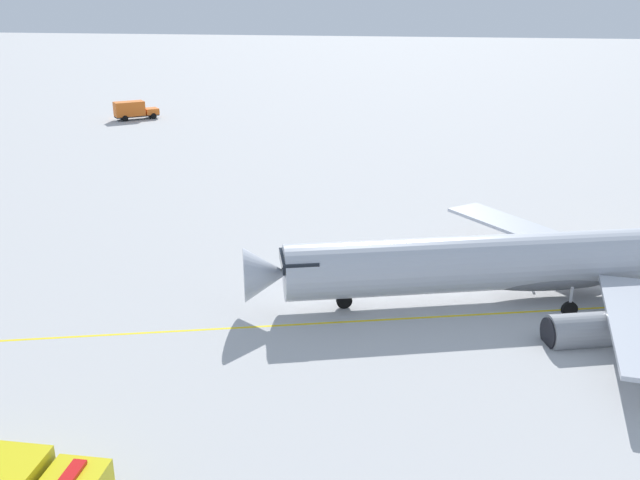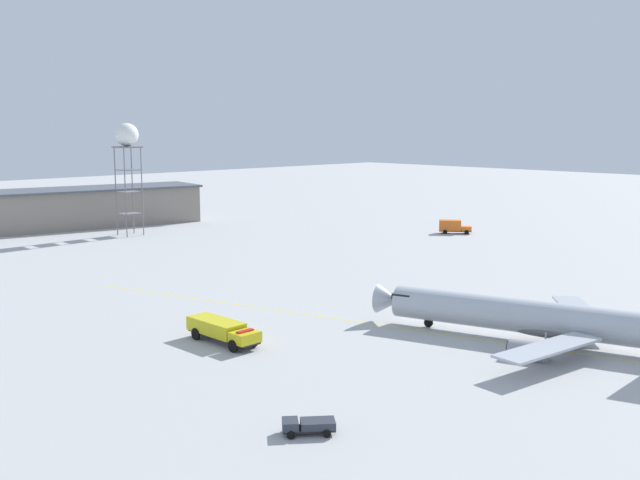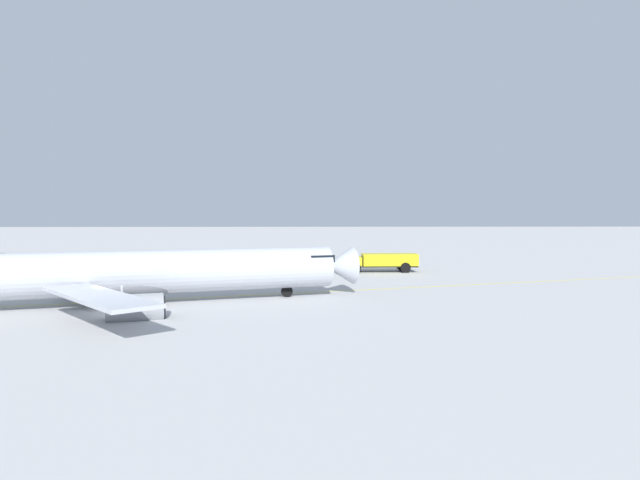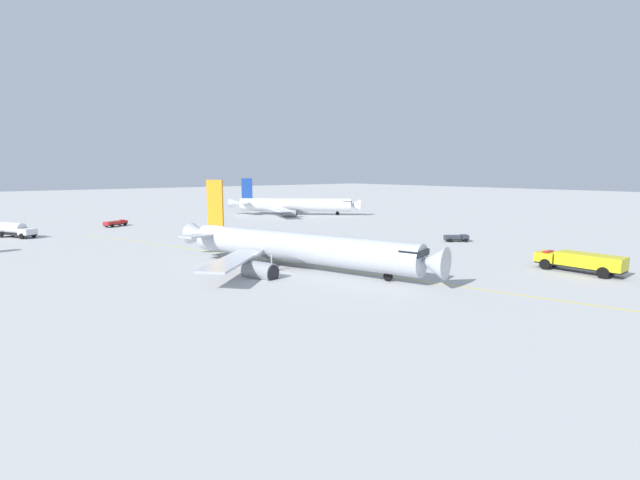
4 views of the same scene
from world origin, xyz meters
name	(u,v)px [view 3 (image 3 of 4)]	position (x,y,z in m)	size (l,w,h in m)	color
ground_plane	(113,313)	(0.00, 0.00, 0.00)	(600.00, 600.00, 0.00)	#B2B2B2
airliner_main	(138,275)	(4.11, -0.72, 2.63)	(30.56, 39.94, 11.92)	#B2B7C1
baggage_truck_truck	(212,261)	(40.75, -0.85, 0.72)	(4.42, 4.01, 1.22)	#232326
fire_tender_truck	(382,261)	(30.39, -26.19, 1.54)	(3.42, 10.26, 2.50)	#232326
taxiway_centreline	(202,298)	(7.92, -5.57, 0.00)	(34.59, 116.55, 0.01)	yellow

